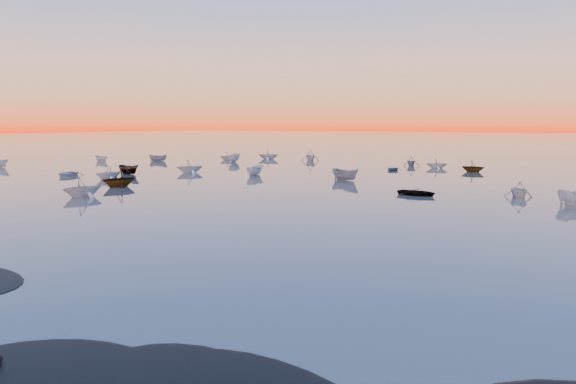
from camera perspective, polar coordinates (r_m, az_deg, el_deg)
The scene contains 4 objects.
ground at distance 116.46m, azimuth 16.13°, elevation 3.26°, with size 600.00×600.00×0.00m, color #6C605A.
moored_fleet at distance 71.54m, azimuth 7.69°, elevation 1.22°, with size 124.00×58.00×1.20m, color white, non-canonical shape.
boat_near_left at distance 81.65m, azimuth -21.49°, elevation 1.52°, with size 4.31×1.80×1.08m, color white.
boat_near_right at distance 59.10m, azimuth 22.40°, elevation -0.48°, with size 3.43×1.54×1.20m, color white.
Camera 1 is at (25.75, -13.35, 7.25)m, focal length 35.00 mm.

